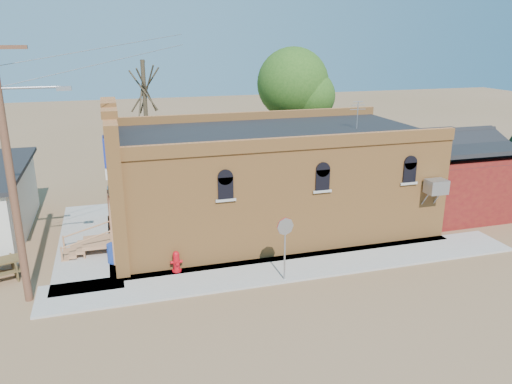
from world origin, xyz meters
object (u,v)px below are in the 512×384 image
object	(u,v)px
utility_pole	(11,166)
stop_sign	(285,232)
fire_hydrant	(176,261)
trash_barrel	(114,253)
brick_bar	(264,180)

from	to	relation	value
utility_pole	stop_sign	world-z (taller)	utility_pole
utility_pole	fire_hydrant	size ratio (longest dim) A/B	10.83
stop_sign	fire_hydrant	bearing A→B (deg)	168.48
utility_pole	stop_sign	xyz separation A→B (m)	(8.87, -1.20, -2.82)
utility_pole	trash_barrel	xyz separation A→B (m)	(2.84, 2.14, -4.31)
utility_pole	fire_hydrant	xyz separation A→B (m)	(5.13, 0.60, -4.28)
brick_bar	fire_hydrant	xyz separation A→B (m)	(-4.66, -3.70, -1.85)
brick_bar	fire_hydrant	bearing A→B (deg)	-141.57
brick_bar	utility_pole	bearing A→B (deg)	-156.31
brick_bar	stop_sign	bearing A→B (deg)	-99.51
fire_hydrant	stop_sign	size ratio (longest dim) A/B	0.34
brick_bar	fire_hydrant	size ratio (longest dim) A/B	19.74
utility_pole	stop_sign	bearing A→B (deg)	-7.71
utility_pole	trash_barrel	size ratio (longest dim) A/B	11.67
stop_sign	trash_barrel	world-z (taller)	stop_sign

